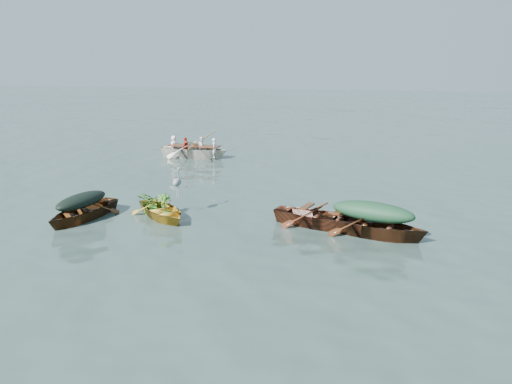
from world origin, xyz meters
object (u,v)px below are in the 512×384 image
(yellow_dinghy, at_px, (162,218))
(dark_covered_boat, at_px, (83,219))
(open_wooden_boat, at_px, (323,227))
(rowed_boat, at_px, (194,158))
(green_tarp_boat, at_px, (371,236))
(heron, at_px, (177,187))

(yellow_dinghy, height_order, dark_covered_boat, dark_covered_boat)
(open_wooden_boat, relative_size, rowed_boat, 0.87)
(dark_covered_boat, height_order, green_tarp_boat, green_tarp_boat)
(green_tarp_boat, xyz_separation_m, open_wooden_boat, (-1.34, 0.37, 0.00))
(yellow_dinghy, xyz_separation_m, dark_covered_boat, (-2.17, -0.73, 0.00))
(yellow_dinghy, height_order, green_tarp_boat, green_tarp_boat)
(dark_covered_boat, distance_m, open_wooden_boat, 6.95)
(yellow_dinghy, distance_m, dark_covered_boat, 2.29)
(yellow_dinghy, relative_size, rowed_boat, 0.65)
(dark_covered_boat, xyz_separation_m, heron, (2.50, 1.18, 0.85))
(green_tarp_boat, distance_m, open_wooden_boat, 1.39)
(yellow_dinghy, bearing_deg, dark_covered_boat, 149.83)
(yellow_dinghy, height_order, open_wooden_boat, open_wooden_boat)
(green_tarp_boat, relative_size, rowed_boat, 0.87)
(green_tarp_boat, distance_m, rowed_boat, 12.50)
(yellow_dinghy, relative_size, green_tarp_boat, 0.74)
(yellow_dinghy, relative_size, open_wooden_boat, 0.75)
(dark_covered_boat, relative_size, open_wooden_boat, 0.87)
(yellow_dinghy, bearing_deg, rowed_boat, 56.94)
(green_tarp_boat, bearing_deg, heron, 100.26)
(rowed_boat, distance_m, heron, 9.10)
(open_wooden_boat, bearing_deg, heron, 102.37)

